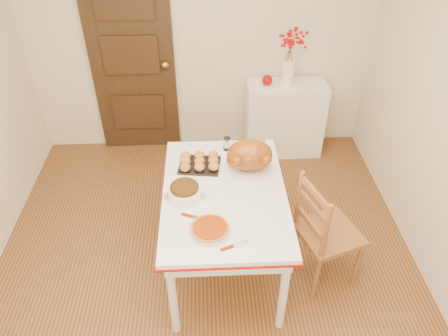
{
  "coord_description": "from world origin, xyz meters",
  "views": [
    {
      "loc": [
        0.04,
        -2.15,
        2.84
      ],
      "look_at": [
        0.15,
        0.22,
        0.98
      ],
      "focal_mm": 34.39,
      "sensor_mm": 36.0,
      "label": 1
    }
  ],
  "objects_px": {
    "chair_oak": "(329,231)",
    "pumpkin_pie": "(210,229)",
    "turkey_platter": "(250,156)",
    "sideboard": "(284,119)",
    "kitchen_table": "(224,230)"
  },
  "relations": [
    {
      "from": "chair_oak",
      "to": "pumpkin_pie",
      "type": "bearing_deg",
      "value": 87.58
    },
    {
      "from": "chair_oak",
      "to": "turkey_platter",
      "type": "distance_m",
      "value": 0.82
    },
    {
      "from": "turkey_platter",
      "to": "sideboard",
      "type": "bearing_deg",
      "value": 88.9
    },
    {
      "from": "kitchen_table",
      "to": "chair_oak",
      "type": "relative_size",
      "value": 1.38
    },
    {
      "from": "kitchen_table",
      "to": "sideboard",
      "type": "bearing_deg",
      "value": 65.71
    },
    {
      "from": "chair_oak",
      "to": "pumpkin_pie",
      "type": "xyz_separation_m",
      "value": [
        -0.89,
        -0.26,
        0.34
      ]
    },
    {
      "from": "kitchen_table",
      "to": "pumpkin_pie",
      "type": "distance_m",
      "value": 0.59
    },
    {
      "from": "kitchen_table",
      "to": "pumpkin_pie",
      "type": "xyz_separation_m",
      "value": [
        -0.11,
        -0.39,
        0.42
      ]
    },
    {
      "from": "sideboard",
      "to": "kitchen_table",
      "type": "distance_m",
      "value": 1.76
    },
    {
      "from": "sideboard",
      "to": "kitchen_table",
      "type": "height_order",
      "value": "sideboard"
    },
    {
      "from": "kitchen_table",
      "to": "turkey_platter",
      "type": "bearing_deg",
      "value": 51.14
    },
    {
      "from": "kitchen_table",
      "to": "chair_oak",
      "type": "xyz_separation_m",
      "value": [
        0.78,
        -0.12,
        0.08
      ]
    },
    {
      "from": "chair_oak",
      "to": "pumpkin_pie",
      "type": "distance_m",
      "value": 0.99
    },
    {
      "from": "sideboard",
      "to": "turkey_platter",
      "type": "height_order",
      "value": "turkey_platter"
    },
    {
      "from": "sideboard",
      "to": "turkey_platter",
      "type": "xyz_separation_m",
      "value": [
        -0.52,
        -1.36,
        0.52
      ]
    }
  ]
}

